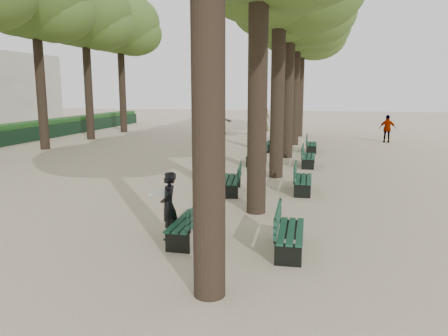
# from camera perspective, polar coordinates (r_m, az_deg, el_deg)

# --- Properties ---
(ground) EXTENTS (120.00, 120.00, 0.00)m
(ground) POSITION_cam_1_polar(r_m,az_deg,el_deg) (9.65, -7.58, -10.02)
(ground) COLOR #C0AD91
(ground) RESTS_ON ground
(tree_central_4) EXTENTS (6.00, 6.00, 9.95)m
(tree_central_4) POSITION_cam_1_polar(r_m,az_deg,el_deg) (26.87, 9.59, 19.41)
(tree_central_4) COLOR #33261C
(tree_central_4) RESTS_ON ground
(tree_central_5) EXTENTS (6.00, 6.00, 9.95)m
(tree_central_5) POSITION_cam_1_polar(r_m,az_deg,el_deg) (31.81, 10.16, 17.95)
(tree_central_5) COLOR #33261C
(tree_central_5) RESTS_ON ground
(tree_far_4) EXTENTS (6.00, 6.00, 10.45)m
(tree_far_4) POSITION_cam_1_polar(r_m,az_deg,el_deg) (30.91, -17.79, 18.79)
(tree_far_4) COLOR #33261C
(tree_far_4) RESTS_ON ground
(tree_far_5) EXTENTS (6.00, 6.00, 10.45)m
(tree_far_5) POSITION_cam_1_polar(r_m,az_deg,el_deg) (35.28, -13.47, 17.87)
(tree_far_5) COLOR #33261C
(tree_far_5) RESTS_ON ground
(bench_left_0) EXTENTS (0.59, 1.81, 0.92)m
(bench_left_0) POSITION_cam_1_polar(r_m,az_deg,el_deg) (9.85, -4.68, -7.86)
(bench_left_0) COLOR black
(bench_left_0) RESTS_ON ground
(bench_left_1) EXTENTS (0.81, 1.86, 0.92)m
(bench_left_1) POSITION_cam_1_polar(r_m,az_deg,el_deg) (14.19, 0.96, -2.18)
(bench_left_1) COLOR black
(bench_left_1) RESTS_ON ground
(bench_left_2) EXTENTS (0.76, 1.85, 0.92)m
(bench_left_2) POSITION_cam_1_polar(r_m,az_deg,el_deg) (19.47, 4.29, 1.22)
(bench_left_2) COLOR black
(bench_left_2) RESTS_ON ground
(bench_left_3) EXTENTS (0.80, 1.86, 0.92)m
(bench_left_3) POSITION_cam_1_polar(r_m,az_deg,el_deg) (23.90, 5.92, 2.88)
(bench_left_3) COLOR black
(bench_left_3) RESTS_ON ground
(bench_right_0) EXTENTS (0.63, 1.82, 0.92)m
(bench_right_0) POSITION_cam_1_polar(r_m,az_deg,el_deg) (9.26, 8.61, -9.16)
(bench_right_0) COLOR black
(bench_right_0) RESTS_ON ground
(bench_right_1) EXTENTS (0.62, 1.82, 0.92)m
(bench_right_1) POSITION_cam_1_polar(r_m,az_deg,el_deg) (14.49, 10.27, -2.08)
(bench_right_1) COLOR black
(bench_right_1) RESTS_ON ground
(bench_right_2) EXTENTS (0.58, 1.80, 0.92)m
(bench_right_2) POSITION_cam_1_polar(r_m,az_deg,el_deg) (19.34, 10.98, 1.00)
(bench_right_2) COLOR black
(bench_right_2) RESTS_ON ground
(bench_right_3) EXTENTS (0.61, 1.81, 0.92)m
(bench_right_3) POSITION_cam_1_polar(r_m,az_deg,el_deg) (23.78, 11.37, 2.69)
(bench_right_3) COLOR black
(bench_right_3) RESTS_ON ground
(man_with_map) EXTENTS (0.63, 0.65, 1.54)m
(man_with_map) POSITION_cam_1_polar(r_m,az_deg,el_deg) (9.85, -7.25, -4.89)
(man_with_map) COLOR black
(man_with_map) RESTS_ON ground
(pedestrian_d) EXTENTS (0.98, 0.79, 1.87)m
(pedestrian_d) POSITION_cam_1_polar(r_m,az_deg,el_deg) (35.63, 5.35, 6.40)
(pedestrian_d) COLOR #262628
(pedestrian_d) RESTS_ON ground
(pedestrian_c) EXTENTS (1.05, 0.45, 1.74)m
(pedestrian_c) POSITION_cam_1_polar(r_m,az_deg,el_deg) (29.32, 20.57, 4.82)
(pedestrian_c) COLOR #262628
(pedestrian_c) RESTS_ON ground
(pedestrian_e) EXTENTS (1.59, 0.73, 1.68)m
(pedestrian_e) POSITION_cam_1_polar(r_m,az_deg,el_deg) (33.22, -0.24, 6.00)
(pedestrian_e) COLOR #262628
(pedestrian_e) RESTS_ON ground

